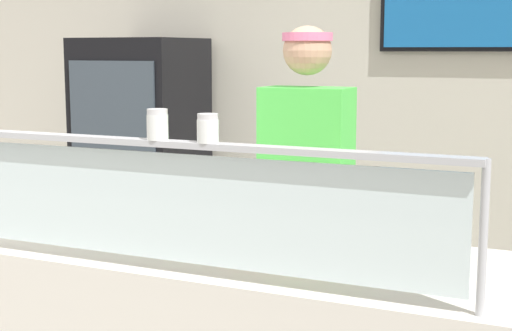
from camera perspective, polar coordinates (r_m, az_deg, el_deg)
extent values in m
cube|color=beige|center=(4.75, 10.49, 4.80)|extent=(6.39, 0.08, 2.70)
cube|color=black|center=(4.61, 14.72, 11.09)|extent=(0.87, 0.04, 0.45)
cube|color=#1966B2|center=(4.59, 14.67, 11.10)|extent=(0.82, 0.01, 0.40)
cylinder|color=#B2B5BC|center=(2.11, 16.67, -5.25)|extent=(0.02, 0.02, 0.43)
cube|color=silver|center=(2.39, -5.02, -3.28)|extent=(1.73, 0.01, 0.35)
cube|color=#B2B5BC|center=(2.36, -5.08, 1.56)|extent=(1.79, 0.06, 0.02)
cylinder|color=#9EA0A8|center=(2.70, 1.45, -6.38)|extent=(0.45, 0.45, 0.01)
cylinder|color=tan|center=(2.70, 1.45, -6.07)|extent=(0.43, 0.43, 0.02)
cylinder|color=#D65B2D|center=(2.70, 1.45, -5.83)|extent=(0.37, 0.37, 0.01)
cube|color=#ADAFB7|center=(2.67, 1.72, -5.85)|extent=(0.10, 0.29, 0.01)
cylinder|color=white|center=(2.41, -7.40, 2.87)|extent=(0.07, 0.07, 0.08)
cylinder|color=white|center=(2.41, -7.39, 2.58)|extent=(0.06, 0.06, 0.05)
cylinder|color=silver|center=(2.41, -7.42, 4.02)|extent=(0.06, 0.06, 0.02)
cylinder|color=white|center=(2.32, -3.63, 2.59)|extent=(0.07, 0.07, 0.07)
cylinder|color=red|center=(2.32, -3.63, 2.33)|extent=(0.06, 0.06, 0.05)
cylinder|color=silver|center=(2.32, -3.64, 3.68)|extent=(0.06, 0.06, 0.02)
cylinder|color=#23232D|center=(3.51, 1.96, -11.02)|extent=(0.13, 0.13, 0.95)
cylinder|color=#23232D|center=(3.44, 5.42, -11.49)|extent=(0.13, 0.13, 0.95)
cube|color=#4CD14C|center=(3.29, 3.80, 1.10)|extent=(0.38, 0.21, 0.55)
sphere|color=tan|center=(3.27, 3.87, 8.60)|extent=(0.21, 0.21, 0.21)
cylinder|color=pink|center=(3.27, 3.88, 9.61)|extent=(0.21, 0.21, 0.04)
cylinder|color=tan|center=(3.04, 5.46, -1.36)|extent=(0.08, 0.34, 0.08)
cube|color=black|center=(5.03, -8.52, -0.48)|extent=(0.71, 0.62, 1.73)
cube|color=#38424C|center=(4.77, -10.64, -0.63)|extent=(0.61, 0.02, 1.39)
cylinder|color=red|center=(4.97, -11.92, 0.32)|extent=(0.06, 0.06, 0.20)
cylinder|color=blue|center=(4.91, -10.93, 0.25)|extent=(0.06, 0.06, 0.20)
cylinder|color=blue|center=(4.85, -9.90, 0.17)|extent=(0.06, 0.06, 0.20)
cylinder|color=green|center=(4.79, -8.86, 0.09)|extent=(0.06, 0.06, 0.20)
cylinder|color=blue|center=(4.73, -7.78, 0.01)|extent=(0.06, 0.06, 0.20)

